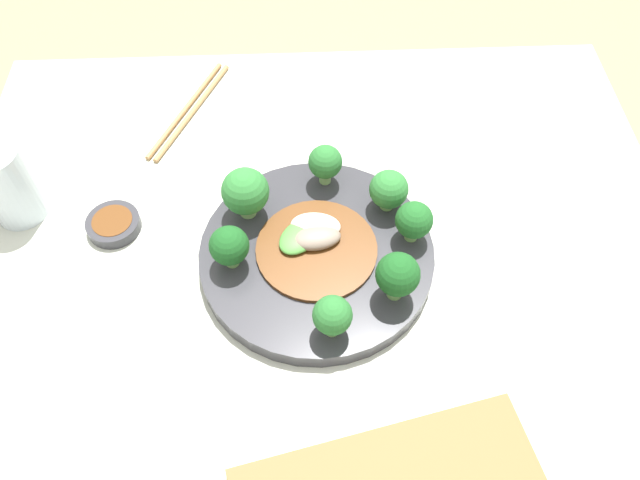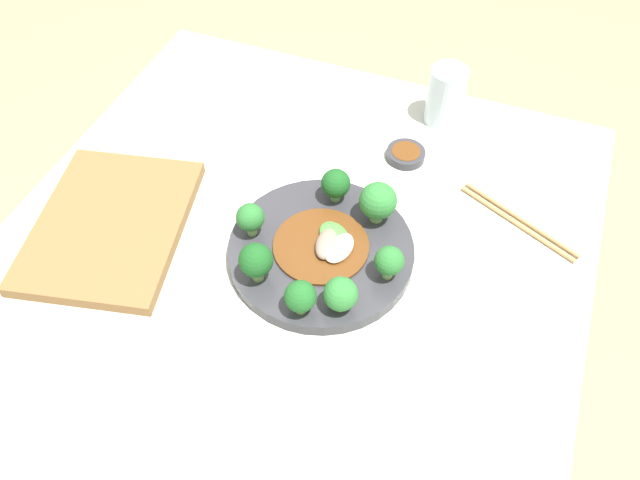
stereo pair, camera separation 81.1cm
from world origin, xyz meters
TOP-DOWN VIEW (x-y plane):
  - ground_plane at (0.00, 0.00)m, footprint 8.00×8.00m
  - table at (0.00, 0.00)m, footprint 0.88×0.86m
  - plate at (0.00, 0.05)m, footprint 0.27×0.27m
  - broccoli_northwest at (-0.08, 0.11)m, footprint 0.06×0.06m
  - broccoli_north at (0.01, 0.15)m, footprint 0.04×0.04m
  - broccoli_west at (-0.10, 0.04)m, footprint 0.04×0.04m
  - broccoli_northeast at (0.09, 0.11)m, footprint 0.05×0.05m
  - broccoli_south at (0.01, -0.06)m, footprint 0.04×0.04m
  - broccoli_east at (0.11, 0.06)m, footprint 0.04×0.04m
  - broccoli_southeast at (0.08, -0.01)m, footprint 0.05×0.05m
  - stirfry_center at (-0.00, 0.06)m, footprint 0.14×0.14m
  - drinking_glass at (-0.36, 0.14)m, footprint 0.06×0.06m
  - chopsticks at (-0.17, 0.31)m, footprint 0.10×0.19m
  - sauce_dish at (-0.24, 0.11)m, footprint 0.06×0.06m

SIDE VIEW (x-z plane):
  - ground_plane at x=0.00m, z-range 0.00..0.00m
  - table at x=0.00m, z-range 0.00..0.73m
  - chopsticks at x=-0.17m, z-range 0.73..0.73m
  - sauce_dish at x=-0.24m, z-range 0.73..0.74m
  - plate at x=0.00m, z-range 0.73..0.75m
  - stirfry_center at x=0.00m, z-range 0.74..0.76m
  - drinking_glass at x=-0.36m, z-range 0.73..0.83m
  - broccoli_northeast at x=0.09m, z-range 0.75..0.80m
  - broccoli_east at x=0.11m, z-range 0.75..0.81m
  - broccoli_west at x=-0.10m, z-range 0.75..0.81m
  - broccoli_south at x=0.01m, z-range 0.75..0.81m
  - broccoli_north at x=0.01m, z-range 0.75..0.81m
  - broccoli_northwest at x=-0.08m, z-range 0.75..0.82m
  - broccoli_southeast at x=0.08m, z-range 0.75..0.82m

